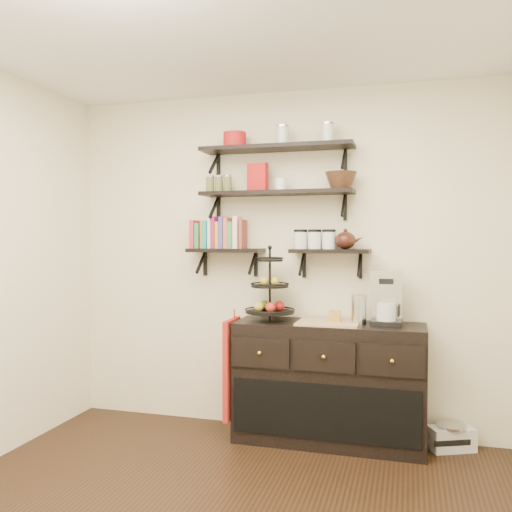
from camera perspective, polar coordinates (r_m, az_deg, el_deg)
The scene contains 19 objects.
back_wall at distance 4.36m, azimuth 2.56°, elevation -0.51°, with size 3.50×0.02×2.70m, color #EAE3C6.
shelf_top at distance 4.29m, azimuth 2.17°, elevation 11.27°, with size 1.20×0.27×0.23m.
shelf_mid at distance 4.25m, azimuth 2.16°, elevation 6.60°, with size 1.20×0.27×0.23m.
shelf_low_left at distance 4.36m, azimuth -3.17°, elevation 0.51°, with size 0.60×0.25×0.23m.
shelf_low_right at distance 4.17m, azimuth 7.81°, elevation 0.43°, with size 0.60×0.25×0.23m.
cookbooks at distance 4.38m, azimuth -3.84°, elevation 2.31°, with size 0.43×0.15×0.26m.
glass_canisters at distance 4.18m, azimuth 6.19°, elevation 1.64°, with size 0.32×0.10×0.13m.
sideboard at distance 4.19m, azimuth 7.65°, elevation -13.06°, with size 1.40×0.50×0.92m.
fruit_stand at distance 4.17m, azimuth 1.53°, elevation -4.21°, with size 0.37×0.37×0.55m.
candle at distance 4.08m, azimuth 8.30°, elevation -6.25°, with size 0.08×0.08×0.08m, color #AD7928.
coffee_maker at distance 4.06m, azimuth 13.60°, elevation -4.40°, with size 0.23×0.22×0.40m.
thermal_carafe at distance 4.04m, azimuth 10.78°, elevation -5.59°, with size 0.11×0.11×0.22m, color silver.
apron at distance 4.24m, azimuth -2.56°, elevation -11.69°, with size 0.04×0.32×0.75m, color maroon.
radio at distance 4.36m, azimuth 19.91°, elevation -17.53°, with size 0.35×0.28×0.19m.
recipe_box at distance 4.29m, azimuth 0.17°, elevation 8.28°, with size 0.16×0.06×0.22m, color #AE1315.
walnut_bowl at distance 4.16m, azimuth 8.92°, elevation 7.83°, with size 0.24×0.24×0.13m, color black, non-canonical shape.
ramekins at distance 4.24m, azimuth 2.66°, elevation 7.51°, with size 0.09×0.09×0.10m, color white.
teapot at distance 4.15m, azimuth 9.40°, elevation 1.79°, with size 0.21×0.16×0.16m, color #351610, non-canonical shape.
red_pot at distance 4.39m, azimuth -2.25°, elevation 12.09°, with size 0.18×0.18×0.12m, color #AE1315.
Camera 1 is at (1.00, -2.49, 1.54)m, focal length 38.00 mm.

